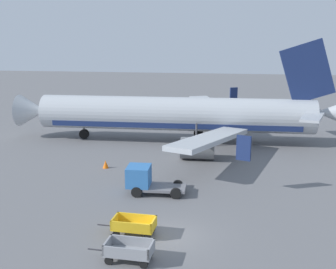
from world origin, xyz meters
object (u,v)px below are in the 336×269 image
at_px(baggage_cart_second_in_row, 134,225).
at_px(traffic_cone_near_plane, 106,164).
at_px(baggage_cart_nearest, 129,250).
at_px(service_truck_beside_carts, 145,179).
at_px(airplane, 184,115).

height_order(baggage_cart_second_in_row, traffic_cone_near_plane, baggage_cart_second_in_row).
distance_m(baggage_cart_nearest, service_truck_beside_carts, 9.83).
relative_size(baggage_cart_second_in_row, service_truck_beside_carts, 0.80).
relative_size(airplane, service_truck_beside_carts, 8.44).
relative_size(airplane, baggage_cart_nearest, 10.50).
bearing_deg(traffic_cone_near_plane, airplane, 61.15).
height_order(service_truck_beside_carts, traffic_cone_near_plane, service_truck_beside_carts).
distance_m(service_truck_beside_carts, traffic_cone_near_plane, 7.35).
xyz_separation_m(baggage_cart_nearest, baggage_cart_second_in_row, (-0.43, 2.94, 0.00)).
relative_size(service_truck_beside_carts, traffic_cone_near_plane, 6.37).
relative_size(airplane, baggage_cart_second_in_row, 10.49).
relative_size(baggage_cart_nearest, service_truck_beside_carts, 0.80).
height_order(baggage_cart_second_in_row, service_truck_beside_carts, service_truck_beside_carts).
xyz_separation_m(baggage_cart_second_in_row, traffic_cone_near_plane, (-5.52, 12.34, -0.25)).
bearing_deg(service_truck_beside_carts, airplane, 86.27).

